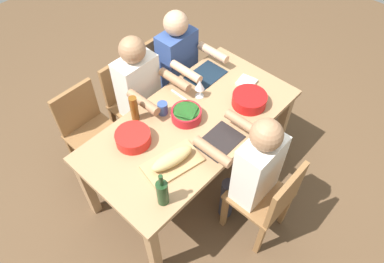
{
  "coord_description": "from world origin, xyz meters",
  "views": [
    {
      "loc": [
        -1.32,
        -1.21,
        2.77
      ],
      "look_at": [
        0.0,
        0.0,
        0.63
      ],
      "focal_mm": 33.61,
      "sensor_mm": 36.0,
      "label": 1
    }
  ],
  "objects_px": {
    "diner_near_center": "(252,168)",
    "wine_glass": "(200,86)",
    "chair_near_center": "(269,199)",
    "bread_loaf": "(172,159)",
    "cutting_board": "(172,163)",
    "wine_bottle": "(162,192)",
    "chair_far_center": "(130,98)",
    "serving_bowl_greens": "(187,114)",
    "cup_far_center": "(163,108)",
    "chair_far_left": "(88,128)",
    "chair_far_right": "(167,73)",
    "dining_table": "(192,130)",
    "beer_bottle": "(134,109)",
    "diner_far_right": "(181,64)",
    "napkin_stack": "(247,82)",
    "serving_bowl_salad": "(133,137)",
    "diner_far_center": "(142,91)",
    "serving_bowl_fruit": "(249,99)"
  },
  "relations": [
    {
      "from": "diner_near_center",
      "to": "wine_glass",
      "type": "relative_size",
      "value": 7.23
    },
    {
      "from": "chair_near_center",
      "to": "bread_loaf",
      "type": "height_order",
      "value": "same"
    },
    {
      "from": "cutting_board",
      "to": "bread_loaf",
      "type": "height_order",
      "value": "bread_loaf"
    },
    {
      "from": "wine_bottle",
      "to": "chair_far_center",
      "type": "bearing_deg",
      "value": 60.2
    },
    {
      "from": "serving_bowl_greens",
      "to": "cup_far_center",
      "type": "relative_size",
      "value": 2.27
    },
    {
      "from": "diner_near_center",
      "to": "bread_loaf",
      "type": "height_order",
      "value": "diner_near_center"
    },
    {
      "from": "chair_far_left",
      "to": "chair_far_right",
      "type": "relative_size",
      "value": 1.0
    },
    {
      "from": "cutting_board",
      "to": "wine_bottle",
      "type": "distance_m",
      "value": 0.3
    },
    {
      "from": "dining_table",
      "to": "cup_far_center",
      "type": "distance_m",
      "value": 0.28
    },
    {
      "from": "chair_near_center",
      "to": "beer_bottle",
      "type": "distance_m",
      "value": 1.18
    },
    {
      "from": "diner_far_right",
      "to": "diner_near_center",
      "type": "distance_m",
      "value": 1.23
    },
    {
      "from": "bread_loaf",
      "to": "beer_bottle",
      "type": "relative_size",
      "value": 1.45
    },
    {
      "from": "wine_bottle",
      "to": "napkin_stack",
      "type": "relative_size",
      "value": 2.07
    },
    {
      "from": "cup_far_center",
      "to": "dining_table",
      "type": "bearing_deg",
      "value": -70.45
    },
    {
      "from": "wine_bottle",
      "to": "cup_far_center",
      "type": "xyz_separation_m",
      "value": [
        0.53,
        0.55,
        -0.06
      ]
    },
    {
      "from": "diner_far_right",
      "to": "cutting_board",
      "type": "xyz_separation_m",
      "value": [
        -0.84,
        -0.73,
        0.05
      ]
    },
    {
      "from": "chair_far_center",
      "to": "wine_glass",
      "type": "xyz_separation_m",
      "value": [
        0.25,
        -0.61,
        0.37
      ]
    },
    {
      "from": "diner_near_center",
      "to": "napkin_stack",
      "type": "bearing_deg",
      "value": 40.31
    },
    {
      "from": "beer_bottle",
      "to": "wine_glass",
      "type": "xyz_separation_m",
      "value": [
        0.51,
        -0.19,
        0.01
      ]
    },
    {
      "from": "serving_bowl_salad",
      "to": "wine_glass",
      "type": "xyz_separation_m",
      "value": [
        0.67,
        -0.04,
        0.07
      ]
    },
    {
      "from": "diner_near_center",
      "to": "cup_far_center",
      "type": "relative_size",
      "value": 11.85
    },
    {
      "from": "wine_bottle",
      "to": "cup_far_center",
      "type": "bearing_deg",
      "value": 45.77
    },
    {
      "from": "chair_far_center",
      "to": "cup_far_center",
      "type": "distance_m",
      "value": 0.61
    },
    {
      "from": "chair_near_center",
      "to": "serving_bowl_salad",
      "type": "xyz_separation_m",
      "value": [
        -0.42,
        0.94,
        0.31
      ]
    },
    {
      "from": "dining_table",
      "to": "bread_loaf",
      "type": "bearing_deg",
      "value": -156.66
    },
    {
      "from": "dining_table",
      "to": "diner_far_center",
      "type": "relative_size",
      "value": 1.43
    },
    {
      "from": "dining_table",
      "to": "serving_bowl_greens",
      "type": "xyz_separation_m",
      "value": [
        0.0,
        0.06,
        0.14
      ]
    },
    {
      "from": "chair_far_right",
      "to": "bread_loaf",
      "type": "xyz_separation_m",
      "value": [
        -0.84,
        -0.92,
        0.32
      ]
    },
    {
      "from": "serving_bowl_fruit",
      "to": "serving_bowl_salad",
      "type": "bearing_deg",
      "value": 156.14
    },
    {
      "from": "chair_far_right",
      "to": "chair_far_center",
      "type": "xyz_separation_m",
      "value": [
        -0.47,
        0.0,
        0.0
      ]
    },
    {
      "from": "diner_far_right",
      "to": "serving_bowl_salad",
      "type": "distance_m",
      "value": 0.98
    },
    {
      "from": "dining_table",
      "to": "chair_far_right",
      "type": "bearing_deg",
      "value": 58.02
    },
    {
      "from": "chair_far_right",
      "to": "wine_bottle",
      "type": "distance_m",
      "value": 1.57
    },
    {
      "from": "serving_bowl_salad",
      "to": "wine_glass",
      "type": "distance_m",
      "value": 0.67
    },
    {
      "from": "chair_near_center",
      "to": "wine_glass",
      "type": "distance_m",
      "value": 1.0
    },
    {
      "from": "diner_far_center",
      "to": "serving_bowl_fruit",
      "type": "distance_m",
      "value": 0.89
    },
    {
      "from": "serving_bowl_greens",
      "to": "diner_far_right",
      "type": "bearing_deg",
      "value": 47.64
    },
    {
      "from": "diner_far_right",
      "to": "serving_bowl_greens",
      "type": "relative_size",
      "value": 5.22
    },
    {
      "from": "diner_far_right",
      "to": "beer_bottle",
      "type": "height_order",
      "value": "diner_far_right"
    },
    {
      "from": "diner_near_center",
      "to": "napkin_stack",
      "type": "relative_size",
      "value": 8.57
    },
    {
      "from": "chair_far_center",
      "to": "serving_bowl_salad",
      "type": "distance_m",
      "value": 0.77
    },
    {
      "from": "diner_far_right",
      "to": "napkin_stack",
      "type": "relative_size",
      "value": 8.57
    },
    {
      "from": "wine_bottle",
      "to": "cup_far_center",
      "type": "relative_size",
      "value": 2.87
    },
    {
      "from": "wine_glass",
      "to": "cup_far_center",
      "type": "xyz_separation_m",
      "value": [
        -0.33,
        0.09,
        -0.07
      ]
    },
    {
      "from": "chair_far_left",
      "to": "chair_far_center",
      "type": "height_order",
      "value": "same"
    },
    {
      "from": "diner_far_center",
      "to": "serving_bowl_greens",
      "type": "xyz_separation_m",
      "value": [
        0.0,
        -0.51,
        0.09
      ]
    },
    {
      "from": "diner_far_right",
      "to": "chair_near_center",
      "type": "relative_size",
      "value": 1.41
    },
    {
      "from": "dining_table",
      "to": "napkin_stack",
      "type": "height_order",
      "value": "napkin_stack"
    },
    {
      "from": "serving_bowl_fruit",
      "to": "serving_bowl_salad",
      "type": "xyz_separation_m",
      "value": [
        -0.86,
        0.38,
        -0.0
      ]
    },
    {
      "from": "dining_table",
      "to": "wine_glass",
      "type": "bearing_deg",
      "value": 30.38
    }
  ]
}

